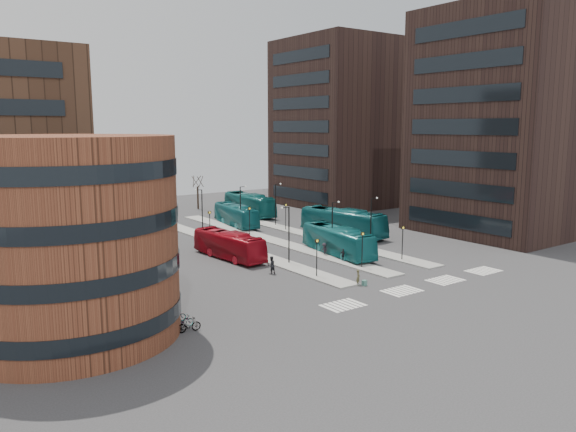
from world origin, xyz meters
TOP-DOWN VIEW (x-y plane):
  - ground at (0.00, 0.00)m, footprint 160.00×160.00m
  - island_left at (-4.00, 30.00)m, footprint 2.50×45.00m
  - island_mid at (2.00, 30.00)m, footprint 2.50×45.00m
  - island_right at (8.00, 30.00)m, footprint 2.50×45.00m
  - suitcase at (-2.60, 7.17)m, footprint 0.43×0.35m
  - red_bus at (-7.33, 23.98)m, footprint 3.37×11.09m
  - teal_bus_a at (3.64, 18.20)m, footprint 4.37×12.00m
  - teal_bus_b at (3.87, 41.43)m, footprint 4.26×11.64m
  - teal_bus_c at (11.66, 26.45)m, footprint 4.84×13.43m
  - teal_bus_d at (10.65, 48.60)m, footprint 4.02×13.23m
  - traveller at (-2.98, 7.61)m, footprint 0.65×0.63m
  - commuter_a at (-7.26, 15.68)m, footprint 0.91×0.73m
  - commuter_b at (1.86, 15.16)m, footprint 0.69×0.95m
  - commuter_c at (2.08, 18.74)m, footprint 0.64×1.00m
  - bicycle_near at (-21.00, 6.98)m, footprint 1.75×0.63m
  - bicycle_mid at (-21.00, 5.89)m, footprint 1.82×0.70m
  - bicycle_far at (-21.00, 8.34)m, footprint 1.84×0.86m
  - crosswalk_stripes at (1.75, 4.00)m, footprint 22.35×2.40m
  - round_building at (-28.00, 10.00)m, footprint 15.16×15.16m
  - tower_near at (31.98, 16.00)m, footprint 20.12×20.00m
  - tower_far at (31.98, 50.00)m, footprint 20.12×20.00m
  - sign_poles at (1.60, 23.00)m, footprint 12.45×22.12m
  - lamp_posts at (2.64, 28.00)m, footprint 14.04×20.24m
  - bare_trees at (2.67, 62.67)m, footprint 10.97×8.14m

SIDE VIEW (x-z plane):
  - ground at x=0.00m, z-range 0.00..0.00m
  - crosswalk_stripes at x=1.75m, z-range 0.00..0.01m
  - island_left at x=-4.00m, z-range 0.00..0.15m
  - island_mid at x=2.00m, z-range 0.00..0.15m
  - island_right at x=8.00m, z-range 0.00..0.15m
  - suitcase at x=-2.60m, z-range 0.00..0.52m
  - bicycle_near at x=-21.00m, z-range 0.00..0.92m
  - bicycle_far at x=-21.00m, z-range 0.00..0.93m
  - bicycle_mid at x=-21.00m, z-range 0.00..1.06m
  - commuter_c at x=2.08m, z-range 0.00..1.47m
  - traveller at x=-2.98m, z-range 0.00..1.50m
  - commuter_b at x=1.86m, z-range 0.00..1.50m
  - commuter_a at x=-7.26m, z-range 0.00..1.80m
  - red_bus at x=-7.33m, z-range 0.00..3.04m
  - teal_bus_b at x=3.87m, z-range 0.00..3.17m
  - teal_bus_a at x=3.64m, z-range 0.00..3.27m
  - teal_bus_d at x=10.65m, z-range 0.00..3.63m
  - teal_bus_c at x=11.66m, z-range 0.00..3.66m
  - sign_poles at x=1.60m, z-range 0.58..4.23m
  - bare_trees at x=2.67m, z-range -0.22..5.67m
  - lamp_posts at x=2.64m, z-range 0.52..6.64m
  - round_building at x=-28.00m, z-range -0.01..13.99m
  - tower_near at x=31.98m, z-range 0.00..30.00m
  - tower_far at x=31.98m, z-range 0.00..30.00m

